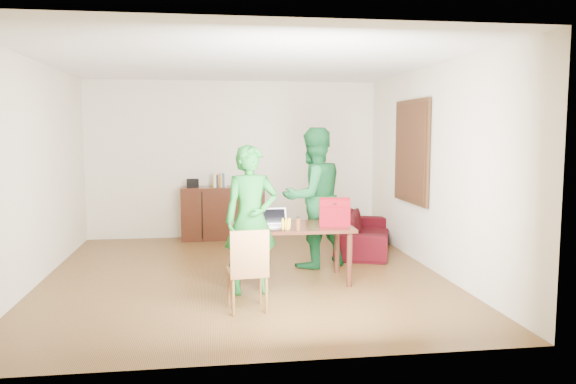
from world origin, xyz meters
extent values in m
cube|color=#402410|center=(0.00, 0.00, -0.05)|extent=(5.00, 5.50, 0.10)
cube|color=white|center=(0.00, 0.00, 2.75)|extent=(5.00, 5.50, 0.10)
cube|color=beige|center=(0.00, 2.80, 1.35)|extent=(5.00, 0.10, 2.70)
cube|color=beige|center=(0.00, -2.80, 1.35)|extent=(5.00, 0.10, 2.70)
cube|color=beige|center=(-2.55, 0.00, 1.35)|extent=(0.10, 5.50, 2.70)
cube|color=beige|center=(2.55, 0.00, 1.35)|extent=(0.10, 5.50, 2.70)
cube|color=#3F2614|center=(2.46, 0.70, 1.55)|extent=(0.04, 1.28, 1.48)
cube|color=#472F15|center=(2.43, 0.70, 1.55)|extent=(0.01, 1.18, 1.36)
cube|color=black|center=(-0.20, 2.51, 0.45)|extent=(1.40, 0.45, 0.90)
cube|color=black|center=(-0.70, 2.51, 0.97)|extent=(0.20, 0.14, 0.14)
cube|color=#B2B4BC|center=(0.25, 2.51, 0.97)|extent=(0.24, 0.22, 0.14)
ellipsoid|color=#241AAB|center=(0.25, 2.51, 1.08)|extent=(0.14, 0.14, 0.07)
cube|color=black|center=(0.55, -0.35, 0.68)|extent=(1.49, 0.85, 0.04)
cylinder|color=black|center=(-0.12, -0.68, 0.33)|extent=(0.06, 0.06, 0.66)
cylinder|color=black|center=(1.21, -0.69, 0.33)|extent=(0.06, 0.06, 0.66)
cylinder|color=black|center=(-0.11, -0.01, 0.33)|extent=(0.06, 0.06, 0.66)
cylinder|color=black|center=(1.21, -0.02, 0.33)|extent=(0.06, 0.06, 0.66)
cube|color=brown|center=(-0.06, -1.40, 0.40)|extent=(0.43, 0.41, 0.04)
cube|color=brown|center=(-0.04, -1.57, 0.64)|extent=(0.39, 0.07, 0.45)
imported|color=#16631F|center=(0.04, -0.77, 0.85)|extent=(0.66, 0.47, 1.69)
imported|color=#135627|center=(0.97, 0.38, 0.95)|extent=(1.13, 1.03, 1.89)
cube|color=white|center=(0.36, -0.41, 0.70)|extent=(0.31, 0.22, 0.02)
cube|color=black|center=(0.36, -0.41, 0.81)|extent=(0.30, 0.09, 0.19)
cylinder|color=#5E3015|center=(0.59, -0.70, 0.78)|extent=(0.07, 0.07, 0.16)
cube|color=maroon|center=(1.08, -0.44, 0.83)|extent=(0.40, 0.28, 0.27)
imported|color=#400809|center=(1.95, 1.31, 0.28)|extent=(1.34, 2.06, 0.56)
camera|label=1|loc=(-0.43, -7.05, 1.85)|focal=35.00mm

